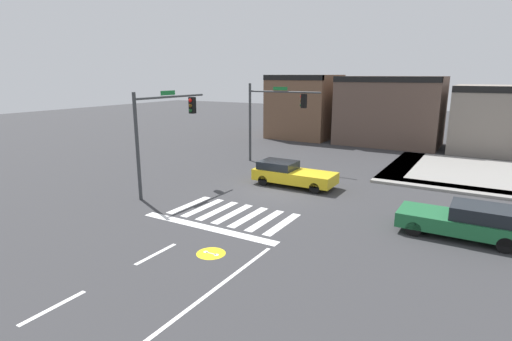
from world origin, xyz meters
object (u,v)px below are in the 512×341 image
at_px(traffic_signal_northwest, 273,109).
at_px(car_yellow, 291,174).
at_px(traffic_signal_southwest, 164,121).
at_px(car_green, 466,221).

bearing_deg(traffic_signal_northwest, car_yellow, -51.67).
distance_m(traffic_signal_northwest, car_yellow, 6.83).
bearing_deg(traffic_signal_southwest, car_green, -86.35).
relative_size(traffic_signal_southwest, traffic_signal_northwest, 0.96).
relative_size(traffic_signal_southwest, car_yellow, 1.16).
bearing_deg(car_yellow, traffic_signal_northwest, 128.33).
bearing_deg(car_green, traffic_signal_southwest, 3.65).
height_order(traffic_signal_northwest, car_green, traffic_signal_northwest).
xyz_separation_m(traffic_signal_southwest, car_yellow, (5.55, 4.41, -3.19)).
bearing_deg(traffic_signal_northwest, car_green, -32.02).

